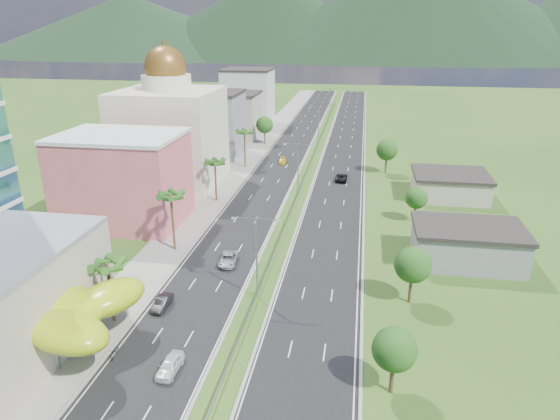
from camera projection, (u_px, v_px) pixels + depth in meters
The scene contains 33 objects.
ground at pixel (239, 344), 54.34m from camera, with size 500.00×500.00×0.00m, color #2D5119.
road_left at pixel (290, 149), 138.64m from camera, with size 11.00×260.00×0.04m, color black.
road_right at pixel (344, 151), 136.37m from camera, with size 11.00×260.00×0.04m, color black.
sidewalk_left at pixel (256, 148), 140.07m from camera, with size 7.00×260.00×0.12m, color gray.
median_guardrail at pixel (309, 165), 120.65m from camera, with size 0.10×216.06×0.76m.
streetlight_median_b at pixel (257, 249), 61.22m from camera, with size 6.04×0.25×11.00m.
streetlight_median_c at pixel (298, 164), 98.18m from camera, with size 6.04×0.25×11.00m.
streetlight_median_d at pixel (319, 122), 139.77m from camera, with size 6.04×0.25×11.00m.
streetlight_median_e at pixel (330, 100), 181.36m from camera, with size 6.04×0.25×11.00m.
lime_canopy at pixel (42, 308), 51.92m from camera, with size 18.00×15.00×7.40m.
pink_shophouse at pixel (123, 181), 85.52m from camera, with size 20.00×15.00×15.00m, color #D2565A.
domed_building at pixel (170, 131), 105.43m from camera, with size 20.00×20.00×28.70m.
midrise_grey at pixel (210, 125), 129.55m from camera, with size 16.00×15.00×16.00m, color gray.
midrise_beige at pixel (232, 116), 150.41m from camera, with size 16.00×15.00×13.00m, color #BEB19C.
midrise_white at pixel (248, 97), 170.79m from camera, with size 16.00×15.00×18.00m, color silver.
shed_near at pixel (467, 246), 72.33m from camera, with size 15.00×10.00×5.00m, color gray.
shed_far at pixel (450, 186), 99.86m from camera, with size 14.00×12.00×4.40m, color #BEB19C.
palm_tree_b at pixel (107, 267), 56.06m from camera, with size 3.60×3.60×8.10m.
palm_tree_c at pixel (171, 198), 74.04m from camera, with size 3.60×3.60×9.60m.
palm_tree_d at pixel (215, 164), 95.63m from camera, with size 3.60×3.60×8.60m.
palm_tree_e at pixel (244, 133), 118.46m from camera, with size 3.60×3.60×9.40m.
leafy_tree_lfar at pixel (265, 125), 142.53m from camera, with size 4.90×4.90×8.05m.
leafy_tree_ra at pixel (394, 350), 45.62m from camera, with size 4.20×4.20×6.90m.
leafy_tree_rb at pixel (413, 265), 60.74m from camera, with size 4.55×4.55×7.47m.
leafy_tree_rc at pixel (416, 198), 86.44m from camera, with size 3.85×3.85×6.33m.
leafy_tree_rd at pixel (387, 150), 114.35m from camera, with size 4.90×4.90×8.05m.
mountain_ridge at pixel (418, 61), 461.13m from camera, with size 860.00×140.00×90.00m, color black, non-canonical shape.
car_white_near_left at pixel (170, 365), 49.72m from camera, with size 1.75×4.35×1.48m, color white.
car_dark_left at pixel (162, 303), 61.00m from camera, with size 1.45×4.16×1.37m, color black.
car_silver_mid_left at pixel (228, 259), 72.23m from camera, with size 2.38×5.15×1.43m, color #A3A6AA.
car_yellow_far_left at pixel (283, 161), 124.45m from camera, with size 1.71×4.22×1.22m, color gold.
car_dark_far_right at pixel (342, 177), 110.58m from camera, with size 2.51×5.45×1.52m, color black.
motorcycle at pixel (114, 351), 52.05m from camera, with size 0.66×2.17×1.39m, color black.
Camera 1 is at (11.83, -44.43, 32.76)m, focal length 32.00 mm.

